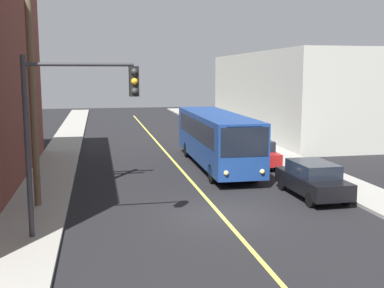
# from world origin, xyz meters

# --- Properties ---
(ground_plane) EXTENTS (120.00, 120.00, 0.00)m
(ground_plane) POSITION_xyz_m (0.00, 0.00, 0.00)
(ground_plane) COLOR black
(sidewalk_left) EXTENTS (2.50, 90.00, 0.15)m
(sidewalk_left) POSITION_xyz_m (-7.25, 10.00, 0.07)
(sidewalk_left) COLOR gray
(sidewalk_left) RESTS_ON ground
(sidewalk_right) EXTENTS (2.50, 90.00, 0.15)m
(sidewalk_right) POSITION_xyz_m (7.25, 10.00, 0.07)
(sidewalk_right) COLOR gray
(sidewalk_right) RESTS_ON ground
(lane_stripe_center) EXTENTS (0.16, 60.00, 0.01)m
(lane_stripe_center) POSITION_xyz_m (0.00, 15.00, 0.01)
(lane_stripe_center) COLOR #D8CC4C
(lane_stripe_center) RESTS_ON ground
(building_right_warehouse) EXTENTS (12.00, 23.16, 7.37)m
(building_right_warehouse) POSITION_xyz_m (14.49, 22.84, 3.68)
(building_right_warehouse) COLOR #B2B2A8
(building_right_warehouse) RESTS_ON ground
(city_bus) EXTENTS (2.76, 12.19, 3.20)m
(city_bus) POSITION_xyz_m (2.20, 9.46, 1.82)
(city_bus) COLOR navy
(city_bus) RESTS_ON ground
(parked_car_black) EXTENTS (1.87, 4.42, 1.62)m
(parked_car_black) POSITION_xyz_m (4.77, 1.74, 0.84)
(parked_car_black) COLOR black
(parked_car_black) RESTS_ON ground
(parked_car_red) EXTENTS (1.96, 4.46, 1.62)m
(parked_car_red) POSITION_xyz_m (4.65, 9.14, 0.84)
(parked_car_red) COLOR maroon
(parked_car_red) RESTS_ON ground
(parked_car_white) EXTENTS (1.84, 4.41, 1.62)m
(parked_car_white) POSITION_xyz_m (4.82, 17.36, 0.84)
(parked_car_white) COLOR silver
(parked_car_white) RESTS_ON ground
(utility_pole_near) EXTENTS (2.40, 0.28, 11.08)m
(utility_pole_near) POSITION_xyz_m (-7.21, 2.32, 6.21)
(utility_pole_near) COLOR brown
(utility_pole_near) RESTS_ON sidewalk_left
(traffic_signal_left_corner) EXTENTS (3.75, 0.48, 6.00)m
(traffic_signal_left_corner) POSITION_xyz_m (-5.41, -1.61, 4.30)
(traffic_signal_left_corner) COLOR #2D2D33
(traffic_signal_left_corner) RESTS_ON sidewalk_left
(fire_hydrant) EXTENTS (0.44, 0.26, 0.84)m
(fire_hydrant) POSITION_xyz_m (6.85, 3.24, 0.58)
(fire_hydrant) COLOR red
(fire_hydrant) RESTS_ON sidewalk_right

